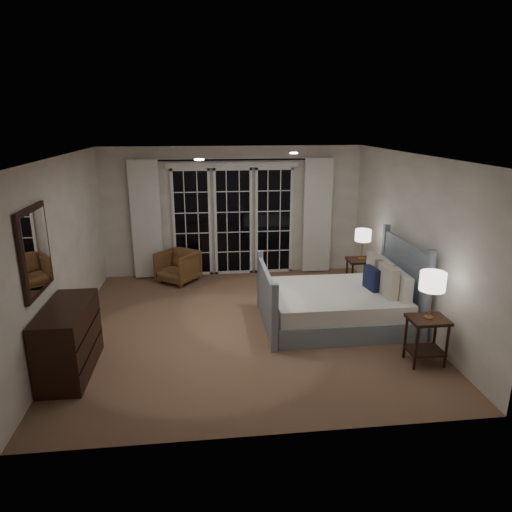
{
  "coord_description": "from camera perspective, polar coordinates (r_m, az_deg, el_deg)",
  "views": [
    {
      "loc": [
        -0.56,
        -6.24,
        2.97
      ],
      "look_at": [
        0.18,
        0.12,
        1.05
      ],
      "focal_mm": 32.0,
      "sensor_mm": 36.0,
      "label": 1
    }
  ],
  "objects": [
    {
      "name": "downlight_a",
      "position": [
        6.99,
        4.75,
        12.7
      ],
      "size": [
        0.12,
        0.12,
        0.01
      ],
      "primitive_type": "cylinder",
      "color": "white",
      "rests_on": "ceiling"
    },
    {
      "name": "curtain_left",
      "position": [
        8.88,
        -13.55,
        4.39
      ],
      "size": [
        0.55,
        0.1,
        2.25
      ],
      "primitive_type": "cube",
      "color": "silver",
      "rests_on": "curtain_rod"
    },
    {
      "name": "floor",
      "position": [
        6.93,
        -1.35,
        -8.68
      ],
      "size": [
        5.0,
        5.0,
        0.0
      ],
      "primitive_type": "plane",
      "color": "brown",
      "rests_on": "ground"
    },
    {
      "name": "nightstand_left",
      "position": [
        6.16,
        20.55,
        -9.08
      ],
      "size": [
        0.47,
        0.38,
        0.61
      ],
      "color": "black",
      "rests_on": "floor"
    },
    {
      "name": "mirror",
      "position": [
        5.71,
        -25.87,
        0.58
      ],
      "size": [
        0.05,
        0.85,
        1.0
      ],
      "color": "black",
      "rests_on": "wall_left"
    },
    {
      "name": "lamp_right",
      "position": [
        8.08,
        13.24,
        2.48
      ],
      "size": [
        0.27,
        0.27,
        0.53
      ],
      "color": "#BC844B",
      "rests_on": "nightstand_right"
    },
    {
      "name": "curtain_rod",
      "position": [
        8.69,
        -2.95,
        11.92
      ],
      "size": [
        3.5,
        0.03,
        0.03
      ],
      "primitive_type": "cylinder",
      "rotation": [
        0.0,
        1.57,
        0.0
      ],
      "color": "black",
      "rests_on": "wall_back"
    },
    {
      "name": "french_doors",
      "position": [
        8.92,
        -2.86,
        4.5
      ],
      "size": [
        2.5,
        0.04,
        2.2
      ],
      "color": "black",
      "rests_on": "wall_back"
    },
    {
      "name": "downlight_b",
      "position": [
        5.86,
        -7.13,
        11.87
      ],
      "size": [
        0.12,
        0.12,
        0.01
      ],
      "primitive_type": "cylinder",
      "color": "white",
      "rests_on": "ceiling"
    },
    {
      "name": "dresser",
      "position": [
        6.01,
        -22.36,
        -9.66
      ],
      "size": [
        0.51,
        1.21,
        0.86
      ],
      "color": "black",
      "rests_on": "floor"
    },
    {
      "name": "ceiling",
      "position": [
        6.28,
        -1.51,
        12.4
      ],
      "size": [
        5.0,
        5.0,
        0.0
      ],
      "primitive_type": "plane",
      "rotation": [
        3.14,
        0.0,
        0.0
      ],
      "color": "white",
      "rests_on": "wall_back"
    },
    {
      "name": "wall_front",
      "position": [
        4.15,
        1.75,
        -7.77
      ],
      "size": [
        5.0,
        0.02,
        2.5
      ],
      "primitive_type": "cube",
      "color": "white",
      "rests_on": "floor"
    },
    {
      "name": "bed",
      "position": [
        7.01,
        10.38,
        -5.83
      ],
      "size": [
        2.14,
        1.53,
        1.24
      ],
      "color": "slate",
      "rests_on": "floor"
    },
    {
      "name": "wall_back",
      "position": [
        8.92,
        -2.89,
        5.56
      ],
      "size": [
        5.0,
        0.02,
        2.5
      ],
      "primitive_type": "cube",
      "color": "white",
      "rests_on": "floor"
    },
    {
      "name": "wall_right",
      "position": [
        7.16,
        18.94,
        1.87
      ],
      "size": [
        0.02,
        5.0,
        2.5
      ],
      "primitive_type": "cube",
      "color": "white",
      "rests_on": "floor"
    },
    {
      "name": "wall_left",
      "position": [
        6.76,
        -23.04,
        0.59
      ],
      "size": [
        0.02,
        5.0,
        2.5
      ],
      "primitive_type": "cube",
      "color": "white",
      "rests_on": "floor"
    },
    {
      "name": "armchair",
      "position": [
        8.75,
        -9.75,
        -1.3
      ],
      "size": [
        0.92,
        0.92,
        0.61
      ],
      "primitive_type": "imported",
      "rotation": [
        0.0,
        0.0,
        -0.65
      ],
      "color": "brown",
      "rests_on": "floor"
    },
    {
      "name": "nightstand_right",
      "position": [
        8.26,
        12.95,
        -1.81
      ],
      "size": [
        0.48,
        0.38,
        0.62
      ],
      "color": "black",
      "rests_on": "floor"
    },
    {
      "name": "curtain_right",
      "position": [
        9.08,
        7.65,
        4.98
      ],
      "size": [
        0.55,
        0.1,
        2.25
      ],
      "primitive_type": "cube",
      "color": "silver",
      "rests_on": "curtain_rod"
    },
    {
      "name": "lamp_left",
      "position": [
        5.91,
        21.22,
        -3.03
      ],
      "size": [
        0.31,
        0.31,
        0.6
      ],
      "color": "#BC844B",
      "rests_on": "nightstand_left"
    }
  ]
}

